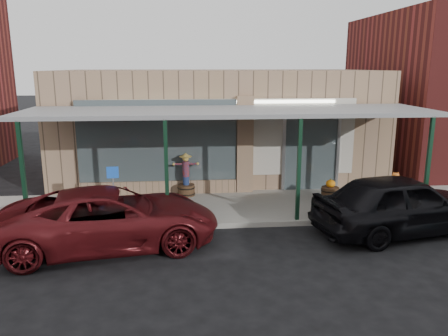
{
  "coord_description": "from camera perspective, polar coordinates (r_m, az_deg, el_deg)",
  "views": [
    {
      "loc": [
        -1.26,
        -9.24,
        4.36
      ],
      "look_at": [
        -0.22,
        2.6,
        1.57
      ],
      "focal_mm": 35.0,
      "sensor_mm": 36.0,
      "label": 1
    }
  ],
  "objects": [
    {
      "name": "handicap_sign",
      "position": [
        12.34,
        -14.24,
        -2.32
      ],
      "size": [
        0.32,
        0.05,
        1.54
      ],
      "rotation": [
        0.0,
        0.0,
        0.08
      ],
      "color": "gray",
      "rests_on": "sidewalk"
    },
    {
      "name": "car_maroon",
      "position": [
        11.1,
        -14.56,
        -6.34
      ],
      "size": [
        5.57,
        3.23,
        1.46
      ],
      "primitive_type": "imported",
      "rotation": [
        0.0,
        0.0,
        1.73
      ],
      "color": "#4D0F13",
      "rests_on": "ground"
    },
    {
      "name": "block_buildings_near",
      "position": [
        18.74,
        5.12,
        11.33
      ],
      "size": [
        61.0,
        8.0,
        8.0
      ],
      "color": "maroon",
      "rests_on": "ground"
    },
    {
      "name": "storefront",
      "position": [
        17.6,
        -0.88,
        5.8
      ],
      "size": [
        12.0,
        6.25,
        4.2
      ],
      "color": "#8C6D55",
      "rests_on": "ground"
    },
    {
      "name": "awning",
      "position": [
        12.94,
        0.6,
        7.21
      ],
      "size": [
        12.0,
        3.0,
        3.04
      ],
      "color": "slate",
      "rests_on": "ground"
    },
    {
      "name": "parked_sedan",
      "position": [
        12.45,
        22.2,
        -4.37
      ],
      "size": [
        5.03,
        2.81,
        1.62
      ],
      "rotation": [
        0.0,
        0.0,
        1.77
      ],
      "color": "black",
      "rests_on": "ground"
    },
    {
      "name": "barrel_scarecrow",
      "position": [
        14.49,
        -4.98,
        -1.73
      ],
      "size": [
        0.86,
        0.7,
        1.45
      ],
      "rotation": [
        0.0,
        0.0,
        0.32
      ],
      "color": "#4A321D",
      "rests_on": "sidewalk"
    },
    {
      "name": "ground",
      "position": [
        10.3,
        2.54,
        -11.85
      ],
      "size": [
        120.0,
        120.0,
        0.0
      ],
      "primitive_type": "plane",
      "color": "black",
      "rests_on": "ground"
    },
    {
      "name": "sidewalk",
      "position": [
        13.6,
        0.56,
        -5.16
      ],
      "size": [
        40.0,
        3.2,
        0.15
      ],
      "primitive_type": "cube",
      "color": "gray",
      "rests_on": "ground"
    },
    {
      "name": "barrel_pumpkin",
      "position": [
        14.56,
        13.69,
        -3.0
      ],
      "size": [
        0.65,
        0.65,
        0.68
      ],
      "rotation": [
        0.0,
        0.0,
        0.15
      ],
      "color": "#4A321D",
      "rests_on": "sidewalk"
    }
  ]
}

